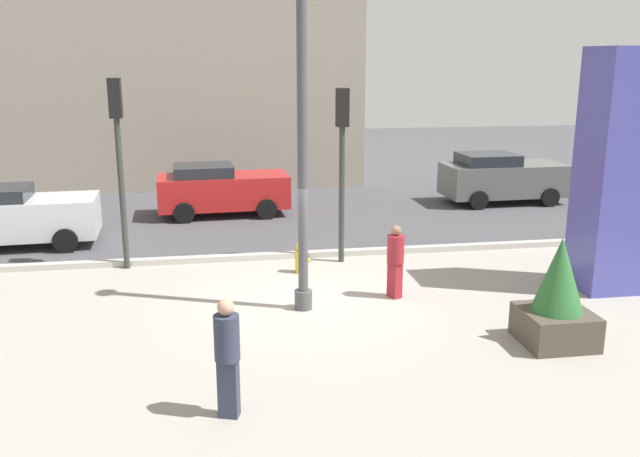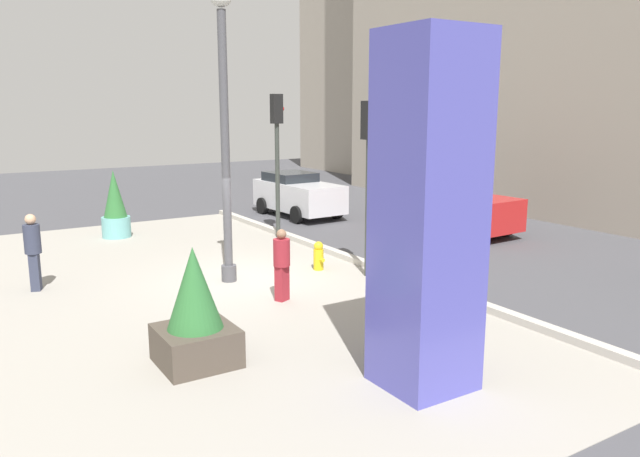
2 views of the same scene
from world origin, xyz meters
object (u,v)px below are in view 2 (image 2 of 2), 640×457
Objects in this scene: potted_plant_curbside at (195,315)px; fire_hydrant at (319,256)px; potted_plant_by_pillar at (115,208)px; traffic_light_corner at (369,160)px; art_pillar_blue at (428,216)px; pedestrian_crossing at (33,248)px; car_intersection at (298,194)px; pedestrian_by_curb at (282,262)px; lamp_post at (225,148)px; traffic_light_far_side at (277,142)px; car_far_lane at (456,207)px.

fire_hydrant is at bearing 129.32° from potted_plant_curbside.
potted_plant_by_pillar is 2.88× the size of fire_hydrant.
fire_hydrant is at bearing -146.76° from traffic_light_corner.
potted_plant_curbside is at bearing -50.68° from fire_hydrant.
pedestrian_crossing is (-8.34, -4.25, -1.60)m from art_pillar_blue.
car_intersection is 10.50m from pedestrian_by_curb.
potted_plant_by_pillar is at bearing 172.55° from potted_plant_curbside.
traffic_light_corner is 1.04× the size of car_intersection.
pedestrian_by_curb is (0.62, -2.74, -2.01)m from traffic_light_corner.
lamp_post is at bearing -96.48° from fire_hydrant.
lamp_post is 5.13m from traffic_light_far_side.
pedestrian_by_curb is at bearing -67.89° from car_far_lane.
fire_hydrant is at bearing -26.18° from car_intersection.
potted_plant_curbside is 10.15m from traffic_light_far_side.
potted_plant_by_pillar is 0.53× the size of car_intersection.
potted_plant_curbside reaches higher than car_intersection.
art_pillar_blue is at bearing 1.78° from lamp_post.
car_far_lane is (-2.82, 5.73, -2.04)m from traffic_light_corner.
potted_plant_curbside is at bearing -133.89° from art_pillar_blue.
fire_hydrant is 8.02m from car_intersection.
car_far_lane is (-1.44, 8.83, -2.36)m from lamp_post.
art_pillar_blue is 14.87m from car_intersection.
potted_plant_by_pillar reaches higher than potted_plant_curbside.
pedestrian_by_curb is 5.71m from pedestrian_crossing.
lamp_post reaches higher than traffic_light_corner.
potted_plant_by_pillar is at bearing -117.73° from car_far_lane.
traffic_light_corner reaches higher than fire_hydrant.
fire_hydrant is 2.70m from pedestrian_by_curb.
pedestrian_crossing reaches higher than fire_hydrant.
pedestrian_by_curb is (1.74, -2.01, 0.50)m from fire_hydrant.
pedestrian_by_curb is at bearing 9.00° from potted_plant_by_pillar.
pedestrian_by_curb is at bearing -77.25° from traffic_light_corner.
lamp_post is 3.09m from pedestrian_by_curb.
potted_plant_curbside is (10.79, -1.41, -0.12)m from potted_plant_by_pillar.
potted_plant_curbside is at bearing -29.97° from lamp_post.
lamp_post is at bearing 8.64° from potted_plant_by_pillar.
lamp_post is at bearing -114.06° from traffic_light_corner.
car_intersection is at bearing 143.17° from potted_plant_curbside.
pedestrian_crossing is at bearing -129.52° from pedestrian_by_curb.
traffic_light_far_side is at bearing 106.52° from pedestrian_crossing.
art_pillar_blue is 6.92× the size of fire_hydrant.
lamp_post is 3.34× the size of potted_plant_curbside.
art_pillar_blue is 6.06m from traffic_light_corner.
lamp_post is 1.54× the size of traffic_light_corner.
art_pillar_blue is at bearing -46.63° from car_far_lane.
art_pillar_blue is 7.15m from fire_hydrant.
car_intersection is 11.27m from pedestrian_crossing.
car_intersection is 2.30× the size of pedestrian_crossing.
potted_plant_by_pillar is 1.10× the size of potted_plant_curbside.
art_pillar_blue is at bearing 5.20° from potted_plant_by_pillar.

